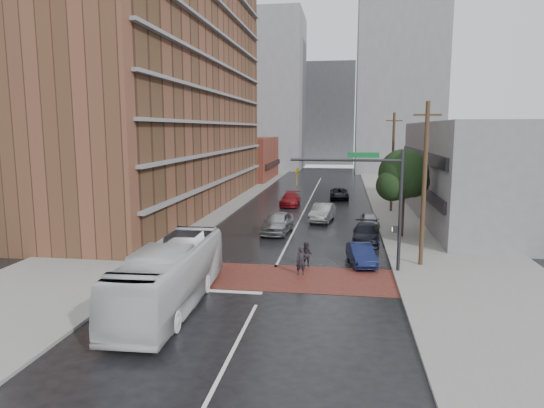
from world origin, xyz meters
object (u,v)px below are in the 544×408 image
(car_parked_mid, at_px, (366,233))
(car_parked_far, at_px, (370,220))
(pedestrian_b, at_px, (307,254))
(suv_travel, at_px, (339,194))
(car_parked_near, at_px, (361,254))
(car_travel_a, at_px, (277,223))
(pedestrian_a, at_px, (301,261))
(car_travel_b, at_px, (322,213))
(transit_bus, at_px, (170,276))
(car_travel_c, at_px, (290,199))

(car_parked_mid, distance_m, car_parked_far, 6.03)
(pedestrian_b, height_order, suv_travel, pedestrian_b)
(car_parked_near, relative_size, car_parked_mid, 0.82)
(pedestrian_b, distance_m, car_travel_a, 9.86)
(car_travel_a, xyz_separation_m, car_parked_near, (6.44, -8.36, -0.21))
(car_parked_mid, bearing_deg, car_parked_far, 87.11)
(pedestrian_a, height_order, suv_travel, pedestrian_a)
(pedestrian_a, xyz_separation_m, car_travel_a, (-2.94, 11.18, 0.03))
(car_travel_a, distance_m, car_travel_b, 6.66)
(car_travel_b, bearing_deg, car_parked_near, -69.12)
(car_travel_b, xyz_separation_m, suv_travel, (1.35, 14.52, -0.13))
(car_parked_near, distance_m, car_parked_far, 12.05)
(pedestrian_a, height_order, car_travel_a, car_travel_a)
(suv_travel, bearing_deg, transit_bus, -103.28)
(transit_bus, bearing_deg, pedestrian_a, 44.56)
(pedestrian_a, bearing_deg, car_travel_a, 90.84)
(car_travel_b, distance_m, car_parked_mid, 8.87)
(pedestrian_b, relative_size, car_travel_a, 0.30)
(car_parked_near, bearing_deg, car_parked_mid, 75.84)
(car_parked_near, relative_size, car_parked_far, 1.09)
(pedestrian_a, relative_size, car_travel_b, 0.34)
(car_parked_near, bearing_deg, transit_bus, -145.29)
(car_travel_c, xyz_separation_m, car_parked_mid, (7.55, -16.77, -0.01))
(transit_bus, relative_size, suv_travel, 2.30)
(car_parked_near, height_order, car_parked_far, car_parked_near)
(car_travel_a, relative_size, car_parked_mid, 1.05)
(transit_bus, distance_m, car_parked_near, 12.72)
(transit_bus, height_order, suv_travel, transit_bus)
(car_parked_mid, bearing_deg, transit_bus, -120.86)
(car_parked_near, bearing_deg, pedestrian_b, -172.34)
(pedestrian_b, bearing_deg, car_travel_a, 127.45)
(car_travel_c, distance_m, car_parked_far, 13.49)
(car_travel_b, distance_m, car_travel_c, 9.53)
(car_travel_b, distance_m, car_parked_near, 14.43)
(car_travel_b, bearing_deg, car_travel_c, 123.03)
(pedestrian_b, height_order, car_parked_mid, pedestrian_b)
(suv_travel, bearing_deg, car_travel_c, -134.21)
(car_parked_far, bearing_deg, car_travel_b, 150.41)
(car_travel_a, distance_m, car_travel_c, 14.43)
(pedestrian_b, relative_size, car_parked_near, 0.39)
(pedestrian_a, distance_m, suv_travel, 31.48)
(suv_travel, xyz_separation_m, car_parked_far, (2.82, -16.61, -0.05))
(pedestrian_b, relative_size, car_parked_far, 0.42)
(car_parked_far, bearing_deg, suv_travel, 96.74)
(transit_bus, distance_m, car_parked_mid, 17.70)
(transit_bus, bearing_deg, car_travel_c, 84.22)
(car_travel_b, xyz_separation_m, car_travel_c, (-3.94, 8.68, -0.09))
(car_travel_a, bearing_deg, pedestrian_a, -69.83)
(pedestrian_b, xyz_separation_m, car_parked_mid, (3.88, 7.00, -0.06))
(suv_travel, relative_size, car_parked_far, 1.32)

